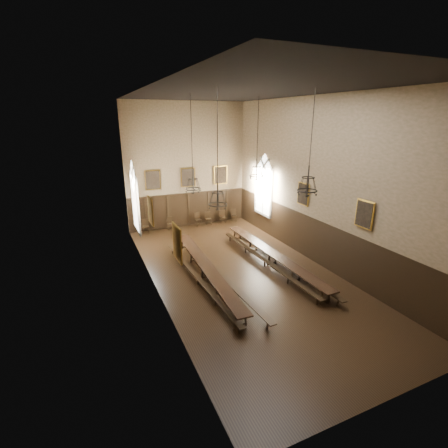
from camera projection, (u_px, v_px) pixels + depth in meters
floor at (242, 274)px, 17.20m from camera, size 9.00×18.00×0.02m
ceiling at (245, 91)px, 14.39m from camera, size 9.00×18.00×0.02m
wall_back at (187, 166)px, 23.63m from camera, size 9.00×0.02×9.00m
wall_front at (410, 261)px, 7.97m from camera, size 9.00×0.02×9.00m
wall_left at (151, 199)px, 14.06m from camera, size 0.02×18.00×9.00m
wall_right at (318, 183)px, 17.53m from camera, size 0.02×18.00×9.00m
wainscot_panelling at (242, 252)px, 16.81m from camera, size 9.00×18.00×2.50m
table_left at (207, 272)px, 16.51m from camera, size 1.17×9.60×0.75m
table_right at (272, 259)px, 18.09m from camera, size 0.78×9.67×0.75m
bench_left_outer at (198, 280)px, 15.99m from camera, size 0.61×9.17×0.41m
bench_left_inner at (216, 272)px, 16.65m from camera, size 0.70×10.38×0.47m
bench_right_inner at (265, 262)px, 17.92m from camera, size 0.54×9.36×0.42m
bench_right_outer at (283, 260)px, 18.10m from camera, size 0.66×9.80×0.44m
chair_0 at (146, 229)px, 23.20m from camera, size 0.49×0.49×1.00m
chair_2 at (170, 226)px, 23.90m from camera, size 0.46×0.46×0.94m
chair_4 at (198, 222)px, 24.71m from camera, size 0.50×0.50×1.02m
chair_5 at (208, 221)px, 25.01m from camera, size 0.49×0.49×0.97m
chair_6 at (223, 219)px, 25.47m from camera, size 0.48×0.48×0.95m
chair_7 at (234, 217)px, 25.85m from camera, size 0.51×0.51×0.96m
chandelier_back_left at (193, 183)px, 17.06m from camera, size 0.82×0.82×4.87m
chandelier_back_right at (256, 170)px, 18.69m from camera, size 0.80×0.80×4.48m
chandelier_front_left at (218, 196)px, 12.89m from camera, size 0.76×0.76×4.58m
chandelier_front_right at (308, 184)px, 14.07m from camera, size 0.88×0.88×4.32m
portrait_back_0 at (153, 180)px, 22.77m from camera, size 1.10×0.12×1.40m
portrait_back_1 at (188, 177)px, 23.76m from camera, size 1.10×0.12×1.40m
portrait_back_2 at (221, 175)px, 24.76m from camera, size 1.10×0.12×1.40m
portrait_left_0 at (151, 211)px, 15.23m from camera, size 0.12×1.00×1.30m
portrait_left_1 at (177, 243)px, 11.32m from camera, size 0.12×1.00×1.30m
portrait_right_0 at (303, 194)px, 18.60m from camera, size 0.12×1.00×1.30m
portrait_right_1 at (364, 214)px, 14.69m from camera, size 0.12×1.00×1.30m
window_right at (264, 185)px, 22.62m from camera, size 0.20×2.20×4.60m
window_left at (134, 197)px, 19.22m from camera, size 0.20×2.20×4.60m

